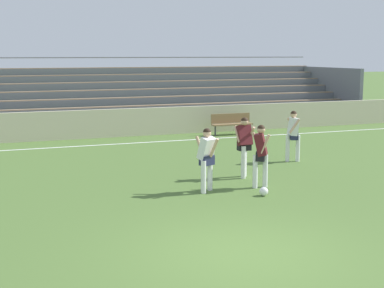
{
  "coord_description": "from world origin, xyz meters",
  "views": [
    {
      "loc": [
        -4.12,
        -8.46,
        3.45
      ],
      "look_at": [
        1.21,
        5.6,
        1.02
      ],
      "focal_mm": 52.67,
      "sensor_mm": 36.0,
      "label": 1
    }
  ],
  "objects_px": {
    "bleacher_stand": "(88,97)",
    "bench_centre_sideline": "(231,122)",
    "player_dark_deep_cover": "(261,151)",
    "player_white_dropping_back": "(293,132)",
    "player_dark_trailing_run": "(244,142)",
    "player_white_overlapping": "(207,154)",
    "soccer_ball": "(264,191)"
  },
  "relations": [
    {
      "from": "player_dark_deep_cover",
      "to": "player_white_dropping_back",
      "type": "height_order",
      "value": "same"
    },
    {
      "from": "player_white_dropping_back",
      "to": "player_dark_trailing_run",
      "type": "height_order",
      "value": "player_dark_trailing_run"
    },
    {
      "from": "bench_centre_sideline",
      "to": "player_dark_trailing_run",
      "type": "bearing_deg",
      "value": -112.33
    },
    {
      "from": "player_white_dropping_back",
      "to": "soccer_ball",
      "type": "height_order",
      "value": "player_white_dropping_back"
    },
    {
      "from": "bleacher_stand",
      "to": "player_white_overlapping",
      "type": "distance_m",
      "value": 13.72
    },
    {
      "from": "bleacher_stand",
      "to": "player_white_dropping_back",
      "type": "xyz_separation_m",
      "value": [
        4.54,
        -10.96,
        -0.45
      ]
    },
    {
      "from": "player_dark_trailing_run",
      "to": "soccer_ball",
      "type": "distance_m",
      "value": 2.29
    },
    {
      "from": "player_white_dropping_back",
      "to": "player_dark_deep_cover",
      "type": "bearing_deg",
      "value": -133.16
    },
    {
      "from": "bleacher_stand",
      "to": "player_dark_trailing_run",
      "type": "distance_m",
      "value": 12.7
    },
    {
      "from": "player_white_overlapping",
      "to": "soccer_ball",
      "type": "height_order",
      "value": "player_white_overlapping"
    },
    {
      "from": "player_dark_deep_cover",
      "to": "bleacher_stand",
      "type": "bearing_deg",
      "value": 97.85
    },
    {
      "from": "player_dark_deep_cover",
      "to": "player_white_dropping_back",
      "type": "xyz_separation_m",
      "value": [
        2.65,
        2.82,
        0.0
      ]
    },
    {
      "from": "bleacher_stand",
      "to": "bench_centre_sideline",
      "type": "distance_m",
      "value": 7.11
    },
    {
      "from": "bench_centre_sideline",
      "to": "bleacher_stand",
      "type": "bearing_deg",
      "value": 138.14
    },
    {
      "from": "player_dark_deep_cover",
      "to": "player_white_dropping_back",
      "type": "bearing_deg",
      "value": 46.84
    },
    {
      "from": "player_dark_deep_cover",
      "to": "player_white_dropping_back",
      "type": "distance_m",
      "value": 3.87
    },
    {
      "from": "bench_centre_sideline",
      "to": "player_dark_trailing_run",
      "type": "height_order",
      "value": "player_dark_trailing_run"
    },
    {
      "from": "bleacher_stand",
      "to": "player_white_overlapping",
      "type": "xyz_separation_m",
      "value": [
        0.43,
        -13.71,
        -0.47
      ]
    },
    {
      "from": "bleacher_stand",
      "to": "soccer_ball",
      "type": "relative_size",
      "value": 122.21
    },
    {
      "from": "player_white_dropping_back",
      "to": "soccer_ball",
      "type": "bearing_deg",
      "value": -129.25
    },
    {
      "from": "player_white_overlapping",
      "to": "bleacher_stand",
      "type": "bearing_deg",
      "value": 91.8
    },
    {
      "from": "player_dark_trailing_run",
      "to": "soccer_ball",
      "type": "height_order",
      "value": "player_dark_trailing_run"
    },
    {
      "from": "bleacher_stand",
      "to": "soccer_ball",
      "type": "xyz_separation_m",
      "value": [
        1.58,
        -14.58,
        -1.31
      ]
    },
    {
      "from": "bench_centre_sideline",
      "to": "player_white_dropping_back",
      "type": "distance_m",
      "value": 6.3
    },
    {
      "from": "bleacher_stand",
      "to": "player_white_overlapping",
      "type": "relative_size",
      "value": 16.65
    },
    {
      "from": "bench_centre_sideline",
      "to": "player_dark_trailing_run",
      "type": "xyz_separation_m",
      "value": [
        -3.21,
        -7.82,
        0.47
      ]
    },
    {
      "from": "bleacher_stand",
      "to": "player_dark_deep_cover",
      "type": "bearing_deg",
      "value": -82.15
    },
    {
      "from": "bleacher_stand",
      "to": "player_dark_deep_cover",
      "type": "height_order",
      "value": "bleacher_stand"
    },
    {
      "from": "player_white_overlapping",
      "to": "player_dark_trailing_run",
      "type": "xyz_separation_m",
      "value": [
        1.61,
        1.18,
        0.06
      ]
    },
    {
      "from": "player_white_dropping_back",
      "to": "player_dark_trailing_run",
      "type": "bearing_deg",
      "value": -147.89
    },
    {
      "from": "player_white_overlapping",
      "to": "player_dark_trailing_run",
      "type": "bearing_deg",
      "value": 36.26
    },
    {
      "from": "player_dark_deep_cover",
      "to": "player_dark_trailing_run",
      "type": "relative_size",
      "value": 0.97
    }
  ]
}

